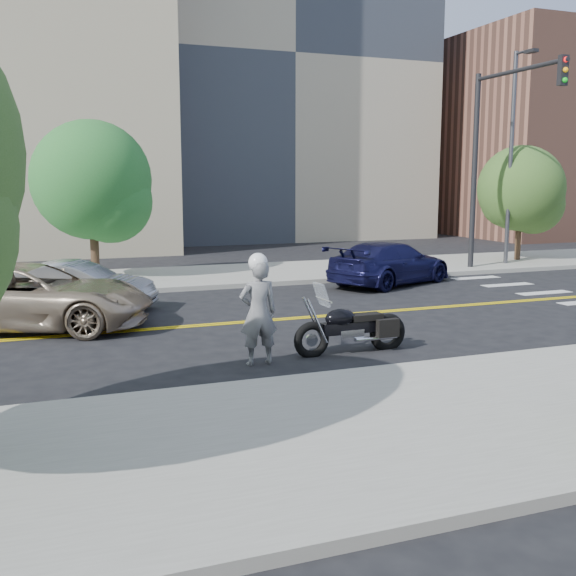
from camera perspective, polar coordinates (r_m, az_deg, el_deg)
The scene contains 14 objects.
ground_plane at distance 16.31m, azimuth -1.33°, elevation -2.73°, with size 120.00×120.00×0.00m, color black.
sidewalk_near at distance 9.78m, azimuth 13.65°, elevation -10.61°, with size 60.00×5.00×0.15m, color #9E9B91.
sidewalk_far at distance 23.40m, azimuth -7.43°, elevation 0.97°, with size 60.00×5.00×0.15m, color #9E9B91.
building_mid at distance 43.68m, azimuth -2.85°, elevation 17.79°, with size 18.00×14.00×20.00m, color #A39984.
building_right at distance 47.07m, azimuth 21.49°, elevation 11.66°, with size 14.00×12.00×12.00m, color #8C5947.
lamp_post at distance 27.65m, azimuth 18.33°, elevation 10.28°, with size 0.16×0.16×8.00m, color #4C4C51.
traffic_light at distance 25.32m, azimuth 16.85°, elevation 11.70°, with size 0.28×4.50×7.00m.
motorcyclist at distance 12.21m, azimuth -2.53°, elevation -1.83°, with size 0.71×0.48×2.06m.
motorcycle at distance 13.18m, azimuth 5.42°, elevation -2.45°, with size 2.33×0.71×1.42m, color black, non-canonical shape.
suv at distance 16.27m, azimuth -20.87°, elevation -0.68°, with size 2.47×5.36×1.49m, color tan.
parked_car_silver at distance 18.09m, azimuth -17.47°, elevation 0.10°, with size 1.37×3.92×1.29m, color gray.
parked_car_blue at distance 22.07m, azimuth 8.65°, elevation 2.09°, with size 1.96×4.81×1.40m, color #161642.
tree_far_a at distance 23.11m, azimuth -16.30°, elevation 8.75°, with size 3.88×3.88×5.30m.
tree_far_b at distance 29.01m, azimuth 19.11°, elevation 7.96°, with size 3.45×3.45×4.76m.
Camera 1 is at (-5.28, -15.07, 3.31)m, focal length 42.00 mm.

